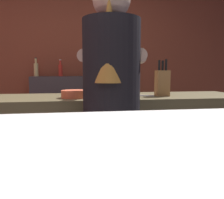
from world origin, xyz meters
The scene contains 10 objects.
wall_back centered at (0.00, 2.20, 1.35)m, with size 5.20×0.10×2.70m, color brown.
prep_counter centered at (0.35, 0.60, 0.46)m, with size 2.10×0.60×0.93m, color #4E442B.
back_shelf centered at (-0.10, 1.92, 0.53)m, with size 0.82×0.36×1.06m, color #3A3337.
bartender centered at (0.25, 0.15, 0.95)m, with size 0.49×0.55×1.64m.
knife_block centered at (0.71, 0.52, 1.04)m, with size 0.10×0.08×0.29m.
mixing_bowl centered at (0.04, 0.50, 0.96)m, with size 0.20×0.20×0.06m, color #C9593C.
chefs_knife centered at (0.53, 0.55, 0.93)m, with size 0.24×0.03×0.01m, color silver.
bottle_vinegar centered at (-0.46, 1.99, 1.16)m, with size 0.06×0.06×0.24m.
bottle_hot_sauce centered at (0.23, 1.83, 1.16)m, with size 0.06×0.06×0.25m.
bottle_soy centered at (-0.15, 1.96, 1.15)m, with size 0.05×0.05×0.22m.
Camera 1 is at (0.03, -1.24, 1.11)m, focal length 37.86 mm.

